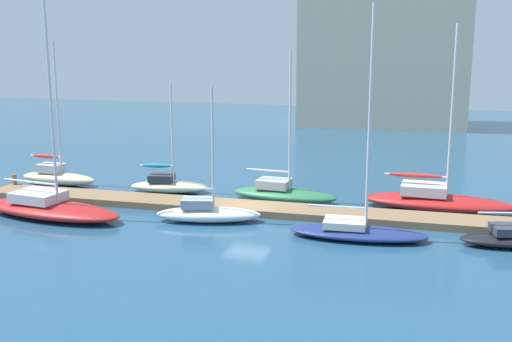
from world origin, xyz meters
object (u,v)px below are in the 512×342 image
object	(u,v)px
sailboat_5	(357,229)
sailboat_2	(168,184)
sailboat_1	(50,207)
sailboat_4	(283,193)
harbor_building_distant	(385,37)
sailboat_6	(437,200)
sailboat_3	(207,212)
sailboat_0	(57,175)

from	to	relation	value
sailboat_5	sailboat_2	bearing A→B (deg)	150.46
sailboat_5	sailboat_1	bearing A→B (deg)	179.29
sailboat_1	sailboat_4	xyz separation A→B (m)	(11.92, 6.75, -0.03)
sailboat_1	harbor_building_distant	size ratio (longest dim) A/B	0.60
sailboat_6	harbor_building_distant	xyz separation A→B (m)	(-5.53, 37.78, 9.49)
sailboat_3	sailboat_6	size ratio (longest dim) A/B	0.69
sailboat_0	sailboat_4	size ratio (longest dim) A/B	1.05
sailboat_3	sailboat_5	world-z (taller)	sailboat_5
sailboat_3	sailboat_6	bearing A→B (deg)	12.06
sailboat_5	harbor_building_distant	distance (m)	45.40
sailboat_1	sailboat_3	distance (m)	8.96
sailboat_5	harbor_building_distant	size ratio (longest dim) A/B	0.57
sailboat_4	sailboat_6	xyz separation A→B (m)	(9.13, 0.30, 0.07)
sailboat_5	sailboat_3	bearing A→B (deg)	171.41
sailboat_4	sailboat_5	xyz separation A→B (m)	(5.17, -6.25, -0.08)
sailboat_1	sailboat_5	size ratio (longest dim) A/B	1.05
sailboat_4	sailboat_6	world-z (taller)	sailboat_6
sailboat_2	harbor_building_distant	bearing A→B (deg)	65.54
sailboat_3	sailboat_6	world-z (taller)	sailboat_6
sailboat_4	harbor_building_distant	distance (m)	39.43
sailboat_5	sailboat_6	xyz separation A→B (m)	(3.96, 6.55, 0.15)
sailboat_0	sailboat_1	xyz separation A→B (m)	(4.11, -7.27, -0.06)
sailboat_5	sailboat_6	world-z (taller)	sailboat_5
sailboat_2	sailboat_4	distance (m)	7.76
harbor_building_distant	sailboat_6	bearing A→B (deg)	-81.67
sailboat_2	sailboat_6	bearing A→B (deg)	-7.98
sailboat_0	sailboat_6	distance (m)	25.16
sailboat_0	sailboat_2	world-z (taller)	sailboat_0
sailboat_0	harbor_building_distant	bearing A→B (deg)	65.83
sailboat_5	sailboat_6	bearing A→B (deg)	56.50
sailboat_3	sailboat_4	xyz separation A→B (m)	(3.07, 5.36, 0.02)
sailboat_1	harbor_building_distant	xyz separation A→B (m)	(15.52, 44.83, 9.54)
sailboat_1	sailboat_2	size ratio (longest dim) A/B	1.69
sailboat_0	sailboat_3	world-z (taller)	sailboat_0
sailboat_0	harbor_building_distant	xyz separation A→B (m)	(19.63, 37.55, 9.48)
sailboat_4	harbor_building_distant	xyz separation A→B (m)	(3.60, 38.08, 9.56)
sailboat_4	sailboat_5	size ratio (longest dim) A/B	0.80
sailboat_0	sailboat_4	xyz separation A→B (m)	(16.03, -0.53, -0.08)
sailboat_6	harbor_building_distant	distance (m)	39.35
sailboat_5	sailboat_6	distance (m)	7.66
sailboat_3	sailboat_6	xyz separation A→B (m)	(12.20, 5.65, 0.09)
sailboat_1	sailboat_5	world-z (taller)	sailboat_1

